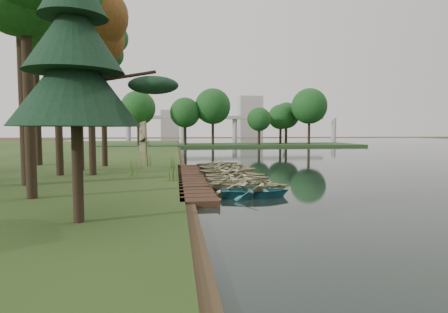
{
  "coord_description": "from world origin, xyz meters",
  "views": [
    {
      "loc": [
        -2.53,
        -22.61,
        3.1
      ],
      "look_at": [
        0.44,
        0.52,
        1.47
      ],
      "focal_mm": 30.0,
      "sensor_mm": 36.0,
      "label": 1
    }
  ],
  "objects": [
    {
      "name": "stored_rowboat",
      "position": [
        -4.79,
        5.32,
        0.66
      ],
      "size": [
        3.51,
        2.51,
        0.73
      ],
      "primitive_type": "imported",
      "rotation": [
        3.14,
        0.0,
        1.57
      ],
      "color": "#B8B486",
      "rests_on": "bank"
    },
    {
      "name": "pine_tree",
      "position": [
        -5.5,
        -10.86,
        5.27
      ],
      "size": [
        3.8,
        3.8,
        8.03
      ],
      "color": "black",
      "rests_on": "bank"
    },
    {
      "name": "rowboat_0",
      "position": [
        1.07,
        -5.88,
        0.38
      ],
      "size": [
        3.26,
        2.38,
        0.66
      ],
      "primitive_type": "imported",
      "rotation": [
        0.0,
        0.0,
        1.54
      ],
      "color": "#296A73",
      "rests_on": "water"
    },
    {
      "name": "rowboat_9",
      "position": [
        0.94,
        6.6,
        0.43
      ],
      "size": [
        4.38,
        3.83,
        0.75
      ],
      "primitive_type": "imported",
      "rotation": [
        0.0,
        0.0,
        1.16
      ],
      "color": "#B8B486",
      "rests_on": "water"
    },
    {
      "name": "boardwalk",
      "position": [
        -1.6,
        0.0,
        0.15
      ],
      "size": [
        1.6,
        16.0,
        0.3
      ],
      "primitive_type": "cube",
      "color": "#392216",
      "rests_on": "ground"
    },
    {
      "name": "rowboat_1",
      "position": [
        1.01,
        -4.49,
        0.45
      ],
      "size": [
        4.61,
        3.97,
        0.8
      ],
      "primitive_type": "imported",
      "rotation": [
        0.0,
        0.0,
        1.21
      ],
      "color": "#B8B486",
      "rests_on": "water"
    },
    {
      "name": "rowboat_8",
      "position": [
        0.88,
        5.09,
        0.41
      ],
      "size": [
        3.64,
        2.74,
        0.71
      ],
      "primitive_type": "imported",
      "rotation": [
        0.0,
        0.0,
        1.48
      ],
      "color": "#B8B486",
      "rests_on": "water"
    },
    {
      "name": "rowboat_6",
      "position": [
        1.03,
        2.05,
        0.47
      ],
      "size": [
        4.7,
        3.97,
        0.83
      ],
      "primitive_type": "imported",
      "rotation": [
        0.0,
        0.0,
        1.89
      ],
      "color": "#B8B486",
      "rests_on": "water"
    },
    {
      "name": "rowboat_4",
      "position": [
        1.05,
        -0.42,
        0.43
      ],
      "size": [
        3.72,
        2.69,
        0.76
      ],
      "primitive_type": "imported",
      "rotation": [
        0.0,
        0.0,
        1.59
      ],
      "color": "#B8B486",
      "rests_on": "water"
    },
    {
      "name": "tree_2",
      "position": [
        -7.74,
        1.66,
        9.47
      ],
      "size": [
        4.4,
        4.4,
        11.15
      ],
      "color": "black",
      "rests_on": "bank"
    },
    {
      "name": "water",
      "position": [
        30.0,
        20.0,
        0.03
      ],
      "size": [
        130.0,
        200.0,
        0.05
      ],
      "primitive_type": "cube",
      "color": "black",
      "rests_on": "ground"
    },
    {
      "name": "reeds_2",
      "position": [
        -2.72,
        5.01,
        0.8
      ],
      "size": [
        0.6,
        0.6,
        1.01
      ],
      "primitive_type": "cone",
      "color": "#3F661E",
      "rests_on": "bank"
    },
    {
      "name": "rowboat_10",
      "position": [
        0.99,
        7.74,
        0.41
      ],
      "size": [
        4.12,
        3.52,
        0.72
      ],
      "primitive_type": "imported",
      "rotation": [
        0.0,
        0.0,
        1.91
      ],
      "color": "#B8B486",
      "rests_on": "water"
    },
    {
      "name": "reeds_1",
      "position": [
        -5.09,
        0.8,
        0.82
      ],
      "size": [
        0.6,
        0.6,
        1.05
      ],
      "primitive_type": "cone",
      "color": "#3F661E",
      "rests_on": "bank"
    },
    {
      "name": "tree_3",
      "position": [
        -9.2,
        4.69,
        11.72
      ],
      "size": [
        5.04,
        5.04,
        13.69
      ],
      "color": "black",
      "rests_on": "bank"
    },
    {
      "name": "building_b",
      "position": [
        -5.0,
        145.0,
        6.0
      ],
      "size": [
        8.0,
        8.0,
        12.0
      ],
      "primitive_type": "cube",
      "color": "#A5A5A0",
      "rests_on": "ground"
    },
    {
      "name": "building_a",
      "position": [
        30.0,
        140.0,
        9.0
      ],
      "size": [
        10.0,
        8.0,
        18.0
      ],
      "primitive_type": "cube",
      "color": "#A5A5A0",
      "rests_on": "ground"
    },
    {
      "name": "bridge",
      "position": [
        12.31,
        120.0,
        7.08
      ],
      "size": [
        95.9,
        4.0,
        8.6
      ],
      "color": "#A5A5A0",
      "rests_on": "ground"
    },
    {
      "name": "tree_6",
      "position": [
        -8.09,
        7.67,
        9.49
      ],
      "size": [
        3.97,
        3.97,
        11.02
      ],
      "color": "black",
      "rests_on": "bank"
    },
    {
      "name": "peninsula",
      "position": [
        8.0,
        50.0,
        0.23
      ],
      "size": [
        50.0,
        14.0,
        0.45
      ],
      "primitive_type": "cube",
      "color": "#26441E",
      "rests_on": "ground"
    },
    {
      "name": "ground",
      "position": [
        0.0,
        0.0,
        0.0
      ],
      "size": [
        300.0,
        300.0,
        0.0
      ],
      "primitive_type": "plane",
      "color": "#3D2F1D"
    },
    {
      "name": "reeds_3",
      "position": [
        -4.77,
        7.49,
        0.86
      ],
      "size": [
        0.6,
        0.6,
        1.12
      ],
      "primitive_type": "cone",
      "color": "#3F661E",
      "rests_on": "bank"
    },
    {
      "name": "rowboat_3",
      "position": [
        0.97,
        -2.01,
        0.43
      ],
      "size": [
        4.04,
        3.14,
        0.77
      ],
      "primitive_type": "imported",
      "rotation": [
        0.0,
        0.0,
        1.71
      ],
      "color": "#B8B486",
      "rests_on": "water"
    },
    {
      "name": "tree_4",
      "position": [
        -9.75,
        1.79,
        10.42
      ],
      "size": [
        4.83,
        4.83,
        12.27
      ],
      "color": "black",
      "rests_on": "bank"
    },
    {
      "name": "rowboat_2",
      "position": [
        0.91,
        -3.57,
        0.41
      ],
      "size": [
        4.17,
        3.61,
        0.73
      ],
      "primitive_type": "imported",
      "rotation": [
        0.0,
        0.0,
        1.94
      ],
      "color": "#B8B486",
      "rests_on": "water"
    },
    {
      "name": "rowboat_7",
      "position": [
        1.23,
        3.83,
        0.44
      ],
      "size": [
        4.41,
        3.75,
        0.77
      ],
      "primitive_type": "imported",
      "rotation": [
        0.0,
        0.0,
        1.24
      ],
      "color": "#B8B486",
      "rests_on": "water"
    },
    {
      "name": "rowboat_5",
      "position": [
        0.94,
        0.97,
        0.4
      ],
      "size": [
        4.02,
        3.46,
        0.7
      ],
      "primitive_type": "imported",
      "rotation": [
        0.0,
        0.0,
        1.21
      ],
      "color": "#B8B486",
      "rests_on": "water"
    },
    {
      "name": "far_trees",
      "position": [
        4.67,
        50.0,
        6.43
      ],
      "size": [
        45.6,
        5.6,
        8.8
      ],
      "color": "black",
      "rests_on": "peninsula"
    },
    {
      "name": "reeds_0",
      "position": [
        -2.75,
        -1.62,
        0.79
      ],
      "size": [
        0.6,
        0.6,
        0.98
      ],
      "primitive_type": "cone",
      "color": "#3F661E",
      "rests_on": "bank"
    }
  ]
}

